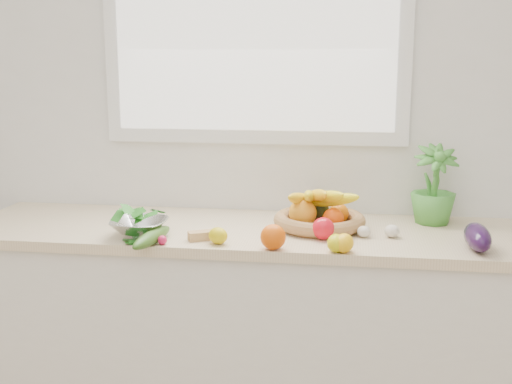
# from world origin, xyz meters

# --- Properties ---
(back_wall) EXTENTS (4.50, 0.02, 2.70)m
(back_wall) POSITION_xyz_m (0.00, 2.25, 1.35)
(back_wall) COLOR white
(back_wall) RESTS_ON ground
(counter_cabinet) EXTENTS (2.20, 0.58, 0.86)m
(counter_cabinet) POSITION_xyz_m (0.00, 1.95, 0.43)
(counter_cabinet) COLOR silver
(counter_cabinet) RESTS_ON ground
(countertop) EXTENTS (2.24, 0.62, 0.04)m
(countertop) POSITION_xyz_m (0.00, 1.95, 0.88)
(countertop) COLOR beige
(countertop) RESTS_ON counter_cabinet
(window_frame) EXTENTS (1.30, 0.03, 1.10)m
(window_frame) POSITION_xyz_m (0.00, 2.23, 1.75)
(window_frame) COLOR white
(window_frame) RESTS_ON back_wall
(window_pane) EXTENTS (1.18, 0.01, 0.98)m
(window_pane) POSITION_xyz_m (0.00, 2.21, 1.75)
(window_pane) COLOR white
(window_pane) RESTS_ON window_frame
(orange_loose) EXTENTS (0.11, 0.11, 0.09)m
(orange_loose) POSITION_xyz_m (0.15, 1.67, 0.95)
(orange_loose) COLOR #E45407
(orange_loose) RESTS_ON countertop
(lemon_a) EXTENTS (0.07, 0.08, 0.06)m
(lemon_a) POSITION_xyz_m (0.37, 1.67, 0.93)
(lemon_a) COLOR #D4C90B
(lemon_a) RESTS_ON countertop
(lemon_b) EXTENTS (0.09, 0.10, 0.07)m
(lemon_b) POSITION_xyz_m (0.40, 1.67, 0.93)
(lemon_b) COLOR yellow
(lemon_b) RESTS_ON countertop
(lemon_c) EXTENTS (0.10, 0.09, 0.06)m
(lemon_c) POSITION_xyz_m (-0.06, 1.71, 0.93)
(lemon_c) COLOR #D7BD0B
(lemon_c) RESTS_ON countertop
(apple) EXTENTS (0.09, 0.09, 0.08)m
(apple) POSITION_xyz_m (0.32, 1.82, 0.94)
(apple) COLOR red
(apple) RESTS_ON countertop
(ginger) EXTENTS (0.11, 0.09, 0.03)m
(ginger) POSITION_xyz_m (-0.13, 1.75, 0.92)
(ginger) COLOR tan
(ginger) RESTS_ON countertop
(garlic_a) EXTENTS (0.06, 0.06, 0.04)m
(garlic_a) POSITION_xyz_m (0.28, 1.86, 0.92)
(garlic_a) COLOR silver
(garlic_a) RESTS_ON countertop
(garlic_b) EXTENTS (0.07, 0.07, 0.04)m
(garlic_b) POSITION_xyz_m (0.47, 1.87, 0.92)
(garlic_b) COLOR beige
(garlic_b) RESTS_ON countertop
(garlic_c) EXTENTS (0.07, 0.07, 0.05)m
(garlic_c) POSITION_xyz_m (0.57, 1.89, 0.92)
(garlic_c) COLOR silver
(garlic_c) RESTS_ON countertop
(eggplant) EXTENTS (0.09, 0.23, 0.09)m
(eggplant) POSITION_xyz_m (0.86, 1.77, 0.95)
(eggplant) COLOR #240E33
(eggplant) RESTS_ON countertop
(cucumber) EXTENTS (0.10, 0.29, 0.05)m
(cucumber) POSITION_xyz_m (-0.29, 1.67, 0.93)
(cucumber) COLOR #315D1B
(cucumber) RESTS_ON countertop
(radish) EXTENTS (0.04, 0.04, 0.03)m
(radish) POSITION_xyz_m (-0.26, 1.67, 0.92)
(radish) COLOR #CF194C
(radish) RESTS_ON countertop
(potted_herb) EXTENTS (0.22, 0.22, 0.33)m
(potted_herb) POSITION_xyz_m (0.75, 2.13, 1.06)
(potted_herb) COLOR #479737
(potted_herb) RESTS_ON countertop
(fruit_basket) EXTENTS (0.46, 0.46, 0.19)m
(fruit_basket) POSITION_xyz_m (0.29, 1.98, 0.95)
(fruit_basket) COLOR tan
(fruit_basket) RESTS_ON countertop
(colander_with_spinach) EXTENTS (0.22, 0.22, 0.11)m
(colander_with_spinach) POSITION_xyz_m (-0.37, 1.76, 0.96)
(colander_with_spinach) COLOR white
(colander_with_spinach) RESTS_ON countertop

